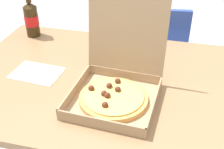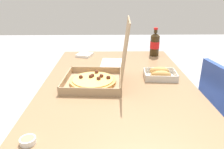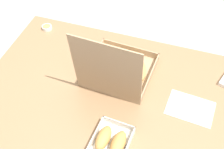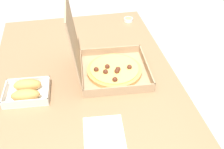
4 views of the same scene
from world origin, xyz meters
name	(u,v)px [view 1 (image 1 of 4)]	position (x,y,z in m)	size (l,w,h in m)	color
dining_table	(115,94)	(0.00, 0.00, 0.63)	(1.32, 0.86, 0.71)	#997551
chair	(154,55)	(0.10, 0.66, 0.48)	(0.45, 0.45, 0.83)	#2D4CAD
pizza_box_open	(116,86)	(0.03, -0.11, 0.76)	(0.34, 0.38, 0.36)	tan
bread_side_box	(116,46)	(-0.05, 0.26, 0.73)	(0.16, 0.20, 0.06)	white
cola_bottle	(31,19)	(-0.53, 0.32, 0.80)	(0.07, 0.07, 0.22)	#33230F
paper_menu	(37,73)	(-0.34, -0.03, 0.71)	(0.21, 0.15, 0.00)	white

